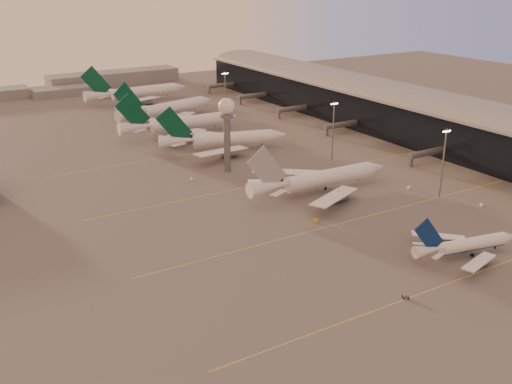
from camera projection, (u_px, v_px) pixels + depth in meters
ground at (454, 311)px, 141.74m from camera, size 700.00×700.00×0.00m
taxiway_markings at (385, 210)px, 201.15m from camera, size 180.00×185.25×0.02m
terminal at (431, 119)px, 278.75m from camera, size 57.00×362.00×23.04m
radar_tower at (227, 120)px, 232.77m from camera, size 6.40×6.40×31.10m
mast_b at (443, 160)px, 207.76m from camera, size 3.60×0.56×25.00m
mast_c at (333, 128)px, 249.28m from camera, size 3.60×0.56×25.00m
mast_d at (225, 93)px, 320.24m from camera, size 3.60×0.56×25.00m
distant_horizon at (77, 84)px, 401.54m from camera, size 165.00×37.50×9.00m
narrowbody_mid at (466, 247)px, 168.23m from camera, size 34.71×27.44×13.69m
widebody_white at (320, 182)px, 216.49m from camera, size 59.41×47.55×20.89m
greentail_a at (225, 142)px, 266.40m from camera, size 57.12×45.49×21.30m
greentail_b at (181, 126)px, 292.23m from camera, size 62.41×50.37×22.66m
greentail_c at (168, 111)px, 322.35m from camera, size 63.18×50.39×23.42m
greentail_d at (138, 95)px, 363.66m from camera, size 66.34×53.51×24.08m
gsv_tug_mid at (406, 297)px, 147.17m from camera, size 3.66×3.15×0.90m
gsv_truck_b at (483, 203)px, 204.13m from camera, size 5.28×3.30×2.01m
gsv_truck_c at (316, 218)px, 191.55m from camera, size 5.15×5.92×2.35m
gsv_catering_b at (409, 184)px, 219.89m from camera, size 4.77×2.45×3.82m
gsv_tug_far at (284, 179)px, 229.16m from camera, size 3.06×4.19×1.08m
gsv_truck_d at (191, 178)px, 229.53m from camera, size 2.08×4.85×1.91m
gsv_tug_hangar at (252, 138)px, 284.58m from camera, size 3.30×2.38×0.85m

